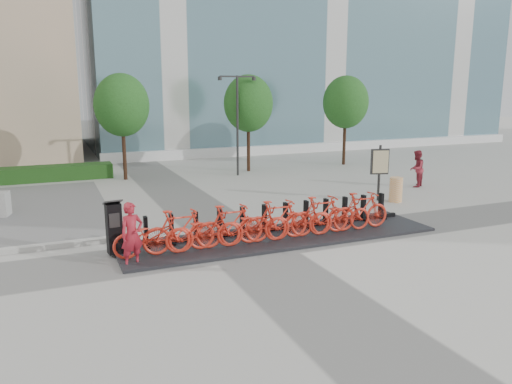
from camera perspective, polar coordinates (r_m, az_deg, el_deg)
name	(u,v)px	position (r m, az deg, el deg)	size (l,w,h in m)	color
ground	(244,246)	(14.26, -1.36, -6.19)	(120.00, 120.00, 0.00)	#B1B0A7
hedge_b	(48,173)	(26.13, -22.70, 1.98)	(6.00, 1.20, 0.70)	#1A3E14
tree_1	(122,105)	(24.87, -15.10, 9.55)	(2.60, 2.60, 5.10)	black
tree_2	(248,104)	(26.57, -0.88, 10.07)	(2.60, 2.60, 5.10)	black
tree_3	(346,102)	(29.35, 10.22, 10.06)	(2.60, 2.60, 5.10)	black
streetlamp	(237,114)	(25.29, -2.14, 8.94)	(2.00, 0.20, 5.00)	black
dock_pad	(281,237)	(15.01, 2.85, -5.12)	(9.60, 2.40, 0.08)	black
dock_rail_posts	(276,218)	(15.32, 2.30, -2.95)	(8.02, 0.50, 0.85)	black
bike_0	(152,236)	(13.34, -11.78, -4.96)	(0.71, 2.04, 1.07)	red
bike_1	(179,231)	(13.47, -8.78, -4.42)	(0.56, 1.98, 1.19)	red
bike_2	(205,230)	(13.67, -5.84, -4.36)	(0.71, 2.04, 1.07)	red
bike_3	(230,225)	(13.87, -3.00, -3.82)	(0.56, 1.98, 1.19)	red
bike_4	(254,225)	(14.14, -0.24, -3.75)	(0.71, 2.04, 1.07)	red
bike_5	(277,220)	(14.40, 2.40, -3.22)	(0.56, 1.98, 1.19)	red
bike_6	(299,219)	(14.73, 4.94, -3.15)	(0.71, 2.04, 1.07)	red
bike_7	(320,215)	(15.06, 7.37, -2.64)	(0.56, 1.98, 1.19)	red
bike_8	(341,215)	(15.44, 9.68, -2.57)	(0.71, 2.04, 1.07)	red
bike_9	(361,211)	(15.82, 11.89, -2.10)	(0.56, 1.98, 1.19)	red
kiosk	(114,227)	(13.74, -15.91, -3.91)	(0.50, 0.43, 1.49)	black
worker_red	(132,235)	(12.84, -13.99, -4.76)	(0.60, 0.39, 1.65)	maroon
pedestrian	(417,169)	(23.62, 17.88, 2.55)	(0.81, 0.63, 1.66)	maroon
construction_barrel	(396,190)	(20.32, 15.70, 0.26)	(0.51, 0.51, 0.98)	orange
map_sign	(380,164)	(20.24, 13.96, 3.12)	(0.72, 0.30, 2.21)	black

